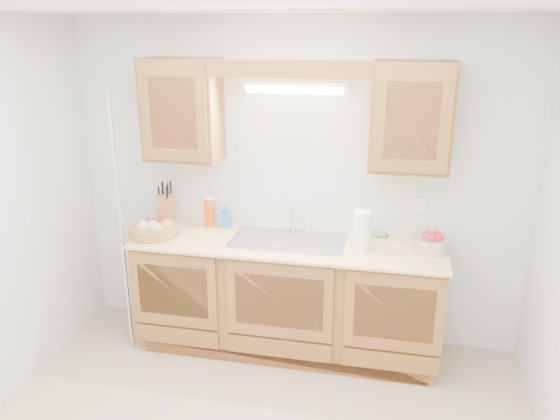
% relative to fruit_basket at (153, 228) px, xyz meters
% --- Properties ---
extents(room, '(3.52, 3.50, 2.50)m').
position_rel_fruit_basket_xyz_m(room, '(1.03, -1.11, 0.30)').
color(room, tan).
rests_on(room, ground).
extents(base_cabinets, '(2.20, 0.60, 0.86)m').
position_rel_fruit_basket_xyz_m(base_cabinets, '(1.03, 0.09, -0.51)').
color(base_cabinets, brown).
rests_on(base_cabinets, ground).
extents(countertop, '(2.30, 0.63, 0.04)m').
position_rel_fruit_basket_xyz_m(countertop, '(1.03, 0.07, -0.07)').
color(countertop, '#DBBA73').
rests_on(countertop, base_cabinets).
extents(upper_cabinet_left, '(0.55, 0.33, 0.75)m').
position_rel_fruit_basket_xyz_m(upper_cabinet_left, '(0.20, 0.22, 0.87)').
color(upper_cabinet_left, brown).
rests_on(upper_cabinet_left, room).
extents(upper_cabinet_right, '(0.55, 0.33, 0.75)m').
position_rel_fruit_basket_xyz_m(upper_cabinet_right, '(1.86, 0.22, 0.87)').
color(upper_cabinet_right, brown).
rests_on(upper_cabinet_right, room).
extents(valance, '(2.20, 0.05, 0.12)m').
position_rel_fruit_basket_xyz_m(valance, '(1.03, 0.08, 1.19)').
color(valance, brown).
rests_on(valance, room).
extents(fluorescent_fixture, '(0.76, 0.08, 0.08)m').
position_rel_fruit_basket_xyz_m(fluorescent_fixture, '(1.03, 0.31, 1.05)').
color(fluorescent_fixture, white).
rests_on(fluorescent_fixture, room).
extents(sink, '(0.84, 0.46, 0.36)m').
position_rel_fruit_basket_xyz_m(sink, '(1.03, 0.09, -0.12)').
color(sink, '#9E9EA3').
rests_on(sink, countertop).
extents(wire_shelf_pole, '(0.03, 0.03, 2.00)m').
position_rel_fruit_basket_xyz_m(wire_shelf_pole, '(-0.17, -0.18, 0.05)').
color(wire_shelf_pole, silver).
rests_on(wire_shelf_pole, ground).
extents(outlet_plate, '(0.08, 0.01, 0.12)m').
position_rel_fruit_basket_xyz_m(outlet_plate, '(1.98, 0.38, 0.20)').
color(outlet_plate, white).
rests_on(outlet_plate, room).
extents(fruit_basket, '(0.49, 0.49, 0.12)m').
position_rel_fruit_basket_xyz_m(fruit_basket, '(0.00, 0.00, 0.00)').
color(fruit_basket, '#B08347').
rests_on(fruit_basket, countertop).
extents(knife_block, '(0.19, 0.24, 0.36)m').
position_rel_fruit_basket_xyz_m(knife_block, '(0.00, 0.24, 0.08)').
color(knife_block, brown).
rests_on(knife_block, countertop).
extents(orange_canister, '(0.09, 0.09, 0.24)m').
position_rel_fruit_basket_xyz_m(orange_canister, '(0.36, 0.28, 0.07)').
color(orange_canister, '#DA420C').
rests_on(orange_canister, countertop).
extents(soap_bottle, '(0.09, 0.10, 0.18)m').
position_rel_fruit_basket_xyz_m(soap_bottle, '(0.49, 0.29, 0.04)').
color(soap_bottle, blue).
rests_on(soap_bottle, countertop).
extents(sponge, '(0.13, 0.10, 0.02)m').
position_rel_fruit_basket_xyz_m(sponge, '(1.69, 0.33, -0.04)').
color(sponge, '#CC333F').
rests_on(sponge, countertop).
extents(paper_towel, '(0.16, 0.16, 0.33)m').
position_rel_fruit_basket_xyz_m(paper_towel, '(1.57, 0.07, 0.08)').
color(paper_towel, silver).
rests_on(paper_towel, countertop).
extents(apple_bowl, '(0.33, 0.33, 0.14)m').
position_rel_fruit_basket_xyz_m(apple_bowl, '(2.06, 0.12, 0.01)').
color(apple_bowl, silver).
rests_on(apple_bowl, countertop).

